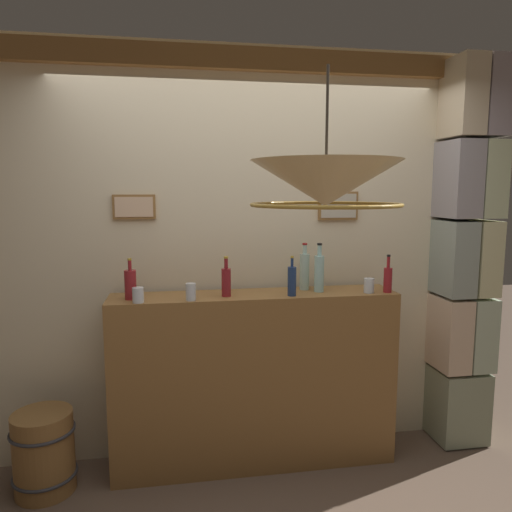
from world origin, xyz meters
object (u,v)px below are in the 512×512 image
Objects in this scene: glass_tumbler_shot at (191,292)px; wooden_barrel at (44,452)px; liquor_bottle_whiskey at (226,281)px; liquor_bottle_port at (388,279)px; liquor_bottle_brandy at (292,281)px; glass_tumbler_highball at (369,286)px; pendant_lamp at (326,185)px; glass_tumbler_rocks at (138,295)px; liquor_bottle_bourbon at (319,272)px; liquor_bottle_vermouth at (130,284)px; liquor_bottle_rum at (304,271)px.

wooden_barrel is at bearing 178.78° from glass_tumbler_shot.
liquor_bottle_port is at bearing -3.10° from liquor_bottle_whiskey.
liquor_bottle_brandy reaches higher than glass_tumbler_highball.
pendant_lamp reaches higher than liquor_bottle_whiskey.
glass_tumbler_rocks is at bearing -179.00° from liquor_bottle_port.
liquor_bottle_vermouth is at bearing -178.89° from liquor_bottle_bourbon.
glass_tumbler_highball is at bearing 1.45° from glass_tumbler_shot.
pendant_lamp is (0.91, -0.97, 0.58)m from liquor_bottle_vermouth.
liquor_bottle_bourbon is (0.20, 0.09, 0.03)m from liquor_bottle_brandy.
liquor_bottle_bourbon reaches higher than liquor_bottle_rum.
liquor_bottle_whiskey is (-0.41, 0.05, -0.00)m from liquor_bottle_brandy.
liquor_bottle_brandy is 0.51× the size of wooden_barrel.
liquor_bottle_vermouth is 1.62m from liquor_bottle_port.
liquor_bottle_brandy is at bearing -179.51° from glass_tumbler_highball.
wooden_barrel is at bearing -179.95° from liquor_bottle_port.
liquor_bottle_rum is at bearing 79.06° from pendant_lamp.
liquor_bottle_whiskey is 0.54m from glass_tumbler_rocks.
wooden_barrel is at bearing -179.79° from liquor_bottle_brandy.
liquor_bottle_brandy is at bearing 1.91° from glass_tumbler_rocks.
wooden_barrel is (-2.15, -0.00, -0.99)m from liquor_bottle_port.
glass_tumbler_shot reaches higher than glass_tumbler_highball.
liquor_bottle_port is 0.79× the size of liquor_bottle_rum.
liquor_bottle_whiskey reaches higher than wooden_barrel.
pendant_lamp is 1.29× the size of wooden_barrel.
glass_tumbler_rocks is 0.86× the size of glass_tumbler_shot.
wooden_barrel is (-0.53, -0.07, -1.00)m from liquor_bottle_vermouth.
glass_tumbler_shot is (-0.75, -0.20, -0.08)m from liquor_bottle_rum.
liquor_bottle_port is 2.36× the size of glass_tumbler_shot.
liquor_bottle_port is 0.38× the size of pendant_lamp.
pendant_lamp is at bearing -95.10° from liquor_bottle_brandy.
liquor_bottle_brandy reaches higher than glass_tumbler_shot.
liquor_bottle_bourbon is 3.53× the size of glass_tumbler_rocks.
liquor_bottle_brandy is at bearing 84.90° from pendant_lamp.
liquor_bottle_rum is (-0.51, 0.17, 0.04)m from liquor_bottle_port.
wooden_barrel is (-1.44, 0.90, -1.58)m from pendant_lamp.
glass_tumbler_rocks is 0.96× the size of glass_tumbler_highball.
glass_tumbler_highball is at bearing 1.41° from glass_tumbler_rocks.
liquor_bottle_vermouth is at bearing 177.53° from liquor_bottle_port.
glass_tumbler_highball is (0.31, -0.08, -0.08)m from liquor_bottle_bourbon.
liquor_bottle_whiskey is 0.39× the size of pendant_lamp.
liquor_bottle_rum is 0.63× the size of wooden_barrel.
liquor_bottle_port is (1.04, -0.06, -0.01)m from liquor_bottle_whiskey.
glass_tumbler_shot is at bearing -172.20° from liquor_bottle_bourbon.
glass_tumbler_highball is 2.24m from wooden_barrel.
liquor_bottle_port is 1.57m from glass_tumbler_rocks.
liquor_bottle_bourbon is 3.40× the size of glass_tumbler_highball.
glass_tumbler_rocks is (-1.14, -0.12, -0.08)m from liquor_bottle_bourbon.
liquor_bottle_bourbon is 0.33m from glass_tumbler_highball.
liquor_bottle_port is 2.63× the size of glass_tumbler_highball.
liquor_bottle_port is at bearing 0.05° from wooden_barrel.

